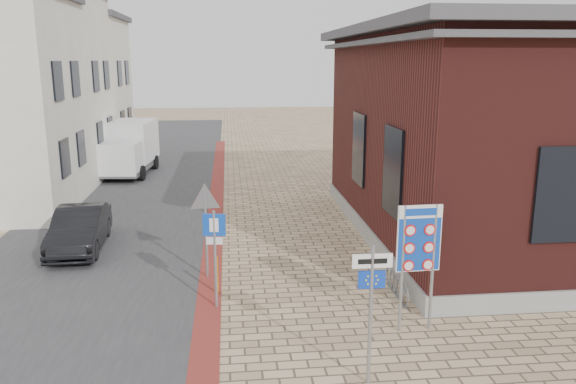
{
  "coord_description": "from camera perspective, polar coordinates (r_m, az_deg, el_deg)",
  "views": [
    {
      "loc": [
        -1.42,
        -10.45,
        5.73
      ],
      "look_at": [
        0.17,
        4.44,
        2.2
      ],
      "focal_mm": 35.0,
      "sensor_mm": 36.0,
      "label": 1
    }
  ],
  "objects": [
    {
      "name": "ground",
      "position": [
        12.0,
        1.51,
        -15.26
      ],
      "size": [
        120.0,
        120.0,
        0.0
      ],
      "primitive_type": "plane",
      "color": "tan",
      "rests_on": "ground"
    },
    {
      "name": "road_strip",
      "position": [
        26.4,
        -14.82,
        0.3
      ],
      "size": [
        7.0,
        60.0,
        0.02
      ],
      "primitive_type": "cube",
      "color": "#38383A",
      "rests_on": "ground"
    },
    {
      "name": "curb_strip",
      "position": [
        21.24,
        -7.42,
        -2.46
      ],
      "size": [
        0.6,
        40.0,
        0.02
      ],
      "primitive_type": "cube",
      "color": "maroon",
      "rests_on": "ground"
    },
    {
      "name": "brick_building",
      "position": [
        20.44,
        24.73,
        5.75
      ],
      "size": [
        13.0,
        13.0,
        6.8
      ],
      "color": "gray",
      "rests_on": "ground"
    },
    {
      "name": "townhouse_mid",
      "position": [
        30.04,
        -25.05,
        9.82
      ],
      "size": [
        7.4,
        6.4,
        9.1
      ],
      "color": "silver",
      "rests_on": "ground"
    },
    {
      "name": "townhouse_far",
      "position": [
        35.79,
        -21.93,
        9.82
      ],
      "size": [
        7.4,
        6.4,
        8.3
      ],
      "color": "silver",
      "rests_on": "ground"
    },
    {
      "name": "bike_rack",
      "position": [
        14.37,
        11.01,
        -9.36
      ],
      "size": [
        0.08,
        1.8,
        0.6
      ],
      "color": "slate",
      "rests_on": "ground"
    },
    {
      "name": "sedan",
      "position": [
        18.48,
        -20.4,
        -3.54
      ],
      "size": [
        1.6,
        4.03,
        1.3
      ],
      "primitive_type": "imported",
      "rotation": [
        0.0,
        0.0,
        0.06
      ],
      "color": "black",
      "rests_on": "ground"
    },
    {
      "name": "box_truck",
      "position": [
        29.81,
        -15.84,
        4.36
      ],
      "size": [
        2.53,
        5.25,
        2.66
      ],
      "rotation": [
        0.0,
        0.0,
        -0.09
      ],
      "color": "slate",
      "rests_on": "ground"
    },
    {
      "name": "border_sign",
      "position": [
        12.12,
        13.15,
        -4.9
      ],
      "size": [
        0.96,
        0.1,
        2.81
      ],
      "rotation": [
        0.0,
        0.0,
        0.04
      ],
      "color": "gray",
      "rests_on": "ground"
    },
    {
      "name": "essen_sign",
      "position": [
        10.08,
        8.45,
        -10.07
      ],
      "size": [
        0.71,
        0.07,
        2.63
      ],
      "rotation": [
        0.0,
        0.0,
        -0.0
      ],
      "color": "gray",
      "rests_on": "ground"
    },
    {
      "name": "parking_sign",
      "position": [
        13.12,
        -7.46,
        -5.15
      ],
      "size": [
        0.52,
        0.11,
        2.38
      ],
      "rotation": [
        0.0,
        0.0,
        -0.13
      ],
      "color": "gray",
      "rests_on": "ground"
    },
    {
      "name": "yield_sign",
      "position": [
        14.88,
        -8.41,
        -1.56
      ],
      "size": [
        0.91,
        0.15,
        2.56
      ],
      "rotation": [
        0.0,
        0.0,
        0.09
      ],
      "color": "gray",
      "rests_on": "ground"
    },
    {
      "name": "bollard",
      "position": [
        14.25,
        -7.26,
        -8.41
      ],
      "size": [
        0.11,
        0.11,
        0.99
      ],
      "primitive_type": "cylinder",
      "rotation": [
        0.0,
        0.0,
        0.24
      ],
      "color": "#D6640B",
      "rests_on": "ground"
    }
  ]
}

